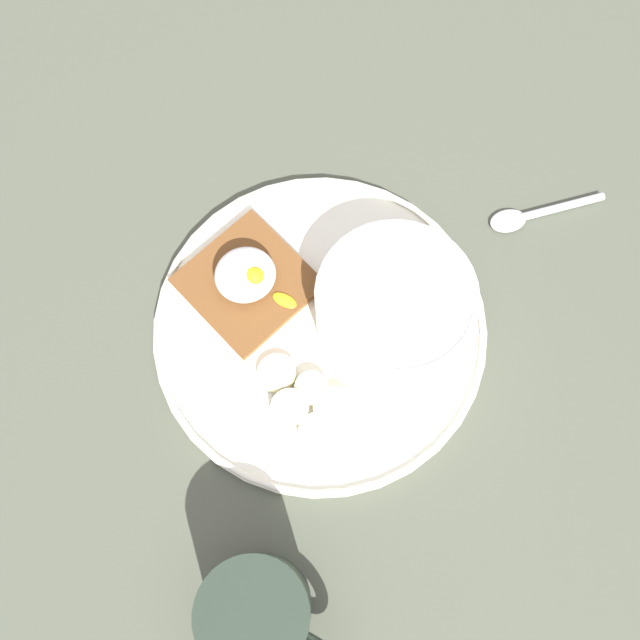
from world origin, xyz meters
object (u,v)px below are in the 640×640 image
object	(u,v)px
poached_egg	(246,275)
coffee_mug	(259,612)
banana_slice_back	(277,373)
banana_slice_inner	(334,407)
oatmeal_bowl	(394,306)
toast_slice	(248,284)
banana_slice_left	(311,388)
banana_slice_right	(289,407)
banana_slice_front	(319,433)
spoon	(533,214)

from	to	relation	value
poached_egg	coffee_mug	bearing A→B (deg)	73.92
banana_slice_back	banana_slice_inner	size ratio (longest dim) A/B	0.76
coffee_mug	oatmeal_bowl	bearing A→B (deg)	-134.11
coffee_mug	poached_egg	bearing A→B (deg)	-106.08
toast_slice	banana_slice_left	size ratio (longest dim) A/B	4.12
banana_slice_right	poached_egg	bearing A→B (deg)	-91.32
toast_slice	poached_egg	distance (cm)	2.25
banana_slice_left	banana_slice_right	distance (cm)	2.60
banana_slice_front	banana_slice_left	distance (cm)	3.98
banana_slice_right	coffee_mug	bearing A→B (deg)	63.12
banana_slice_front	banana_slice_right	world-z (taller)	banana_slice_right
banana_slice_front	coffee_mug	size ratio (longest dim) A/B	0.44
oatmeal_bowl	spoon	bearing A→B (deg)	-163.17
toast_slice	coffee_mug	xyz separation A→B (cm)	(7.68, 27.03, 3.16)
banana_slice_left	spoon	bearing A→B (deg)	-160.80
banana_slice_left	poached_egg	bearing A→B (deg)	-79.22
banana_slice_left	banana_slice_inner	bearing A→B (deg)	119.13
banana_slice_left	spoon	size ratio (longest dim) A/B	0.28
toast_slice	banana_slice_back	size ratio (longest dim) A/B	3.53
toast_slice	banana_slice_inner	world-z (taller)	same
banana_slice_left	banana_slice_inner	distance (cm)	2.58
oatmeal_bowl	toast_slice	distance (cm)	13.76
banana_slice_inner	poached_egg	bearing A→B (deg)	-75.87
banana_slice_back	banana_slice_inner	xyz separation A→B (cm)	(-3.68, 4.61, 0.02)
toast_slice	banana_slice_left	world-z (taller)	same
poached_egg	banana_slice_front	distance (cm)	15.39
banana_slice_left	spoon	world-z (taller)	banana_slice_left
oatmeal_bowl	spoon	xyz separation A→B (cm)	(-17.12, -5.18, -3.65)
toast_slice	banana_slice_front	distance (cm)	15.29
poached_egg	banana_slice_front	size ratio (longest dim) A/B	1.52
poached_egg	banana_slice_front	bearing A→B (deg)	95.28
toast_slice	banana_slice_inner	size ratio (longest dim) A/B	2.68
banana_slice_front	toast_slice	bearing A→B (deg)	-84.45
poached_egg	coffee_mug	size ratio (longest dim) A/B	0.67
banana_slice_right	coffee_mug	xyz separation A→B (cm)	(7.48, 14.76, 3.17)
toast_slice	banana_slice_left	distance (cm)	11.53
banana_slice_left	banana_slice_back	world-z (taller)	same
banana_slice_back	poached_egg	bearing A→B (deg)	-91.85
banana_slice_front	coffee_mug	xyz separation A→B (cm)	(9.16, 11.81, 3.40)
banana_slice_back	spoon	xyz separation A→B (cm)	(-28.75, -6.82, -1.25)
banana_slice_front	banana_slice_left	world-z (taller)	banana_slice_left
spoon	coffee_mug	bearing A→B (deg)	34.49
poached_egg	banana_slice_right	size ratio (longest dim) A/B	1.74
toast_slice	spoon	xyz separation A→B (cm)	(-28.55, 2.14, -1.40)
toast_slice	banana_slice_back	bearing A→B (deg)	88.69
coffee_mug	spoon	size ratio (longest dim) A/B	0.88
banana_slice_left	coffee_mug	size ratio (longest dim) A/B	0.32
banana_slice_back	coffee_mug	xyz separation A→B (cm)	(7.48, 18.07, 3.31)
banana_slice_inner	coffee_mug	xyz separation A→B (cm)	(11.15, 13.46, 3.28)
toast_slice	coffee_mug	bearing A→B (deg)	74.14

